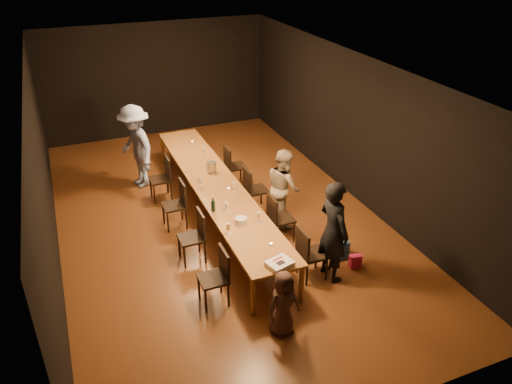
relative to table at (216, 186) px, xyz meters
name	(u,v)px	position (x,y,z in m)	size (l,w,h in m)	color
ground	(217,217)	(0.00, 0.00, -0.70)	(10.00, 10.00, 0.00)	#482212
room_shell	(213,119)	(0.00, 0.00, 1.38)	(6.04, 10.04, 3.02)	black
table	(216,186)	(0.00, 0.00, 0.00)	(0.90, 6.00, 0.75)	brown
chair_right_0	(312,253)	(0.85, -2.40, -0.24)	(0.42, 0.42, 0.93)	black
chair_right_1	(281,218)	(0.85, -1.20, -0.24)	(0.42, 0.42, 0.93)	black
chair_right_2	(256,189)	(0.85, 0.00, -0.24)	(0.42, 0.42, 0.93)	black
chair_right_3	(236,166)	(0.85, 1.20, -0.24)	(0.42, 0.42, 0.93)	black
chair_left_0	(213,278)	(-0.85, -2.40, -0.24)	(0.42, 0.42, 0.93)	black
chair_left_1	(191,237)	(-0.85, -1.20, -0.24)	(0.42, 0.42, 0.93)	black
chair_left_2	(174,205)	(-0.85, 0.00, -0.24)	(0.42, 0.42, 0.93)	black
chair_left_3	(160,179)	(-0.85, 1.20, -0.24)	(0.42, 0.42, 0.93)	black
woman_birthday	(333,231)	(1.15, -2.49, 0.18)	(0.64, 0.42, 1.76)	black
woman_tan	(284,187)	(1.15, -0.64, 0.07)	(0.75, 0.58, 1.54)	tan
man_blue	(136,147)	(-1.15, 2.00, 0.23)	(1.20, 0.69, 1.86)	#8598CD
child	(283,303)	(-0.13, -3.37, -0.19)	(0.50, 0.33, 1.03)	#472E27
gift_bag_red	(355,261)	(1.66, -2.46, -0.58)	(0.20, 0.11, 0.24)	#DC215B
gift_bag_blue	(341,250)	(1.57, -2.13, -0.54)	(0.25, 0.17, 0.32)	#255DA0
birthday_cake	(280,264)	(0.05, -2.85, 0.09)	(0.43, 0.38, 0.09)	white
plate_stack	(241,221)	(-0.06, -1.54, 0.10)	(0.20, 0.20, 0.11)	silver
champagne_bottle	(213,204)	(-0.36, -0.97, 0.20)	(0.07, 0.07, 0.30)	black
ice_bucket	(211,167)	(0.09, 0.55, 0.15)	(0.19, 0.19, 0.21)	#AAAAAF
wineglass_0	(228,229)	(-0.37, -1.77, 0.15)	(0.06, 0.06, 0.21)	beige
wineglass_1	(258,218)	(0.22, -1.62, 0.15)	(0.06, 0.06, 0.21)	beige
wineglass_2	(226,208)	(-0.17, -1.10, 0.15)	(0.06, 0.06, 0.21)	silver
wineglass_3	(234,187)	(0.22, -0.44, 0.15)	(0.06, 0.06, 0.21)	beige
wineglass_4	(200,181)	(-0.29, 0.05, 0.15)	(0.06, 0.06, 0.21)	silver
wineglass_5	(204,152)	(0.16, 1.31, 0.15)	(0.06, 0.06, 0.21)	silver
tealight_near	(271,244)	(0.15, -2.31, 0.06)	(0.05, 0.05, 0.03)	#B2B7B2
tealight_mid	(229,189)	(0.15, -0.32, 0.06)	(0.05, 0.05, 0.03)	#B2B7B2
tealight_far	(192,142)	(0.15, 2.17, 0.06)	(0.05, 0.05, 0.03)	#B2B7B2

